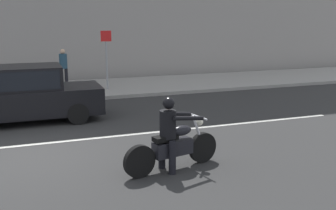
{
  "coord_description": "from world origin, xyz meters",
  "views": [
    {
      "loc": [
        0.16,
        -9.27,
        3.16
      ],
      "look_at": [
        3.38,
        -0.34,
        1.04
      ],
      "focal_mm": 42.5,
      "sensor_mm": 36.0,
      "label": 1
    }
  ],
  "objects_px": {
    "parked_sedan_black": "(26,94)",
    "street_sign_post": "(106,54)",
    "pedestrian_bystander": "(63,65)",
    "motorcycle_with_rider_black_leather": "(172,140)"
  },
  "relations": [
    {
      "from": "motorcycle_with_rider_black_leather",
      "to": "street_sign_post",
      "type": "relative_size",
      "value": 0.9
    },
    {
      "from": "motorcycle_with_rider_black_leather",
      "to": "pedestrian_bystander",
      "type": "height_order",
      "value": "pedestrian_bystander"
    },
    {
      "from": "parked_sedan_black",
      "to": "street_sign_post",
      "type": "height_order",
      "value": "street_sign_post"
    },
    {
      "from": "parked_sedan_black",
      "to": "street_sign_post",
      "type": "bearing_deg",
      "value": 50.68
    },
    {
      "from": "motorcycle_with_rider_black_leather",
      "to": "parked_sedan_black",
      "type": "relative_size",
      "value": 0.52
    },
    {
      "from": "motorcycle_with_rider_black_leather",
      "to": "parked_sedan_black",
      "type": "height_order",
      "value": "parked_sedan_black"
    },
    {
      "from": "parked_sedan_black",
      "to": "pedestrian_bystander",
      "type": "xyz_separation_m",
      "value": [
        1.59,
        5.12,
        0.23
      ]
    },
    {
      "from": "motorcycle_with_rider_black_leather",
      "to": "street_sign_post",
      "type": "distance_m",
      "value": 9.22
    },
    {
      "from": "motorcycle_with_rider_black_leather",
      "to": "street_sign_post",
      "type": "xyz_separation_m",
      "value": [
        0.47,
        9.16,
        1.01
      ]
    },
    {
      "from": "street_sign_post",
      "to": "pedestrian_bystander",
      "type": "height_order",
      "value": "street_sign_post"
    }
  ]
}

